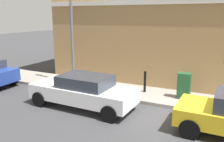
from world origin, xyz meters
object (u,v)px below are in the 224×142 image
at_px(car_white, 83,91).
at_px(utility_cabinet, 184,87).
at_px(bollard_near_cabinet, 145,81).
at_px(lamppost, 72,24).

bearing_deg(car_white, utility_cabinet, -143.69).
distance_m(car_white, utility_cabinet, 4.41).
height_order(utility_cabinet, bollard_near_cabinet, utility_cabinet).
bearing_deg(lamppost, car_white, -137.74).
relative_size(utility_cabinet, bollard_near_cabinet, 1.11).
xyz_separation_m(car_white, utility_cabinet, (2.52, -3.62, -0.04)).
height_order(car_white, utility_cabinet, car_white).
distance_m(utility_cabinet, bollard_near_cabinet, 1.84).
relative_size(car_white, lamppost, 0.78).
distance_m(car_white, lamppost, 4.13).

